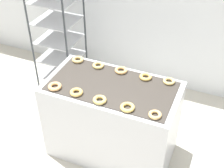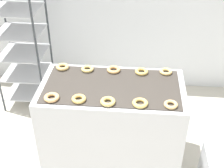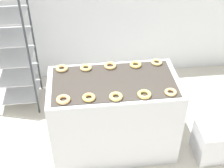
% 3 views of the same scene
% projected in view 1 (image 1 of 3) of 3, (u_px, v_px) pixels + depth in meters
% --- Properties ---
extents(fryer_machine, '(1.34, 0.72, 0.94)m').
position_uv_depth(fryer_machine, '(112.00, 120.00, 3.37)').
color(fryer_machine, silver).
rests_on(fryer_machine, ground_plane).
extents(baking_rack_cart, '(0.56, 0.54, 1.70)m').
position_uv_depth(baking_rack_cart, '(58.00, 30.00, 4.18)').
color(baking_rack_cart, '#33383D').
rests_on(baking_rack_cart, ground_plane).
extents(donut_near_leftmost, '(0.13, 0.13, 0.04)m').
position_uv_depth(donut_near_leftmost, '(55.00, 86.00, 3.04)').
color(donut_near_leftmost, '#E6AB6B').
rests_on(donut_near_leftmost, fryer_machine).
extents(donut_near_left, '(0.13, 0.13, 0.03)m').
position_uv_depth(donut_near_left, '(76.00, 92.00, 2.97)').
color(donut_near_left, '#DEB25C').
rests_on(donut_near_left, fryer_machine).
extents(donut_near_center, '(0.13, 0.13, 0.03)m').
position_uv_depth(donut_near_center, '(100.00, 100.00, 2.88)').
color(donut_near_center, '#DDBB65').
rests_on(donut_near_center, fryer_machine).
extents(donut_near_right, '(0.13, 0.13, 0.03)m').
position_uv_depth(donut_near_right, '(127.00, 107.00, 2.80)').
color(donut_near_right, '#E0BA61').
rests_on(donut_near_right, fryer_machine).
extents(donut_near_rightmost, '(0.12, 0.12, 0.03)m').
position_uv_depth(donut_near_rightmost, '(155.00, 115.00, 2.72)').
color(donut_near_rightmost, tan).
rests_on(donut_near_rightmost, fryer_machine).
extents(donut_far_leftmost, '(0.13, 0.13, 0.04)m').
position_uv_depth(donut_far_leftmost, '(78.00, 60.00, 3.43)').
color(donut_far_leftmost, tan).
rests_on(donut_far_leftmost, fryer_machine).
extents(donut_far_left, '(0.12, 0.12, 0.03)m').
position_uv_depth(donut_far_left, '(98.00, 65.00, 3.34)').
color(donut_far_left, '#D8BA6A').
rests_on(donut_far_left, fryer_machine).
extents(donut_far_center, '(0.13, 0.13, 0.03)m').
position_uv_depth(donut_far_center, '(121.00, 70.00, 3.26)').
color(donut_far_center, '#E0A965').
rests_on(donut_far_center, fryer_machine).
extents(donut_far_right, '(0.13, 0.13, 0.03)m').
position_uv_depth(donut_far_right, '(146.00, 77.00, 3.17)').
color(donut_far_right, '#DEB75D').
rests_on(donut_far_right, fryer_machine).
extents(donut_far_rightmost, '(0.12, 0.12, 0.03)m').
position_uv_depth(donut_far_rightmost, '(169.00, 81.00, 3.11)').
color(donut_far_rightmost, '#E0BB6D').
rests_on(donut_far_rightmost, fryer_machine).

